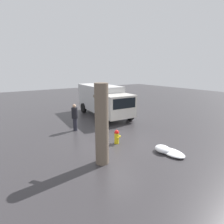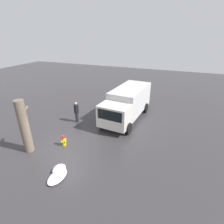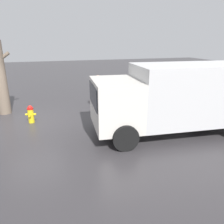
{
  "view_description": "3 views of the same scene",
  "coord_description": "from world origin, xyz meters",
  "px_view_note": "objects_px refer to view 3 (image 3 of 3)",
  "views": [
    {
      "loc": [
        -7.39,
        5.48,
        4.08
      ],
      "look_at": [
        2.07,
        -1.13,
        1.26
      ],
      "focal_mm": 28.0,
      "sensor_mm": 36.0,
      "label": 1
    },
    {
      "loc": [
        -8.11,
        -6.82,
        7.13
      ],
      "look_at": [
        3.61,
        -2.13,
        1.37
      ],
      "focal_mm": 28.0,
      "sensor_mm": 36.0,
      "label": 2
    },
    {
      "loc": [
        0.77,
        -9.88,
        3.57
      ],
      "look_at": [
        3.15,
        -2.13,
        0.87
      ],
      "focal_mm": 35.0,
      "sensor_mm": 36.0,
      "label": 3
    }
  ],
  "objects_px": {
    "fire_hydrant": "(31,114)",
    "delivery_truck": "(181,95)",
    "pedestrian": "(98,91)",
    "tree_trunk": "(0,78)"
  },
  "relations": [
    {
      "from": "fire_hydrant",
      "to": "delivery_truck",
      "type": "relative_size",
      "value": 0.12
    },
    {
      "from": "delivery_truck",
      "to": "pedestrian",
      "type": "bearing_deg",
      "value": 37.55
    },
    {
      "from": "delivery_truck",
      "to": "pedestrian",
      "type": "height_order",
      "value": "delivery_truck"
    },
    {
      "from": "delivery_truck",
      "to": "pedestrian",
      "type": "xyz_separation_m",
      "value": [
        -2.42,
        3.77,
        -0.48
      ]
    },
    {
      "from": "fire_hydrant",
      "to": "tree_trunk",
      "type": "height_order",
      "value": "tree_trunk"
    },
    {
      "from": "fire_hydrant",
      "to": "tree_trunk",
      "type": "xyz_separation_m",
      "value": [
        -1.32,
        1.78,
        1.38
      ]
    },
    {
      "from": "tree_trunk",
      "to": "delivery_truck",
      "type": "height_order",
      "value": "tree_trunk"
    },
    {
      "from": "fire_hydrant",
      "to": "pedestrian",
      "type": "height_order",
      "value": "pedestrian"
    },
    {
      "from": "pedestrian",
      "to": "tree_trunk",
      "type": "bearing_deg",
      "value": 145.04
    },
    {
      "from": "tree_trunk",
      "to": "fire_hydrant",
      "type": "bearing_deg",
      "value": -53.51
    }
  ]
}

